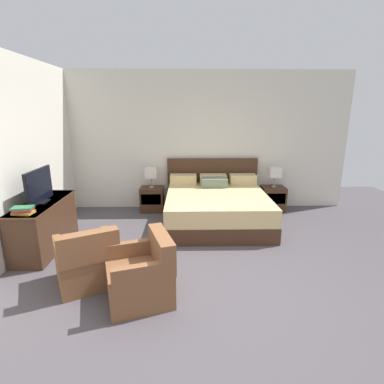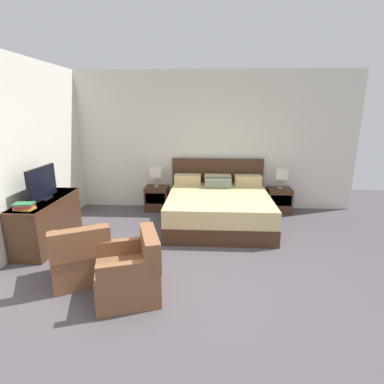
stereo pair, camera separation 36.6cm
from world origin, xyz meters
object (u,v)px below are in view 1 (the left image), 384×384
nightstand_left (152,199)px  nightstand_right (273,198)px  dresser (45,225)px  armchair_companion (142,276)px  table_lamp_right (275,173)px  bed (216,206)px  book_blue_cover (23,210)px  book_small_top (22,208)px  armchair_by_window (87,262)px  table_lamp_left (151,173)px  book_red_cover (23,213)px  tv (39,187)px

nightstand_left → nightstand_right: size_ratio=1.00×
dresser → armchair_companion: bearing=-38.3°
table_lamp_right → bed: bearing=-150.8°
nightstand_left → book_blue_cover: bearing=-121.5°
book_small_top → armchair_companion: 1.92m
nightstand_left → bed: bearing=-29.1°
bed → nightstand_left: size_ratio=3.92×
nightstand_right → table_lamp_right: table_lamp_right is taller
armchair_by_window → nightstand_left: bearing=80.1°
table_lamp_left → book_red_cover: bearing=-121.6°
nightstand_right → book_blue_cover: size_ratio=2.34×
armchair_by_window → table_lamp_right: bearing=42.3°
armchair_companion → book_red_cover: bearing=154.8°
book_blue_cover → armchair_by_window: (0.94, -0.47, -0.52)m
table_lamp_right → book_red_cover: 4.64m
table_lamp_right → armchair_by_window: 4.18m
bed → dresser: (-2.73, -1.07, 0.07)m
dresser → book_red_cover: book_red_cover is taller
nightstand_left → book_small_top: bearing=-121.7°
book_blue_cover → dresser: bearing=91.2°
dresser → tv: (0.00, -0.02, 0.61)m
book_red_cover → book_blue_cover: size_ratio=1.15×
dresser → armchair_by_window: armchair_by_window is taller
table_lamp_left → armchair_by_window: table_lamp_left is taller
armchair_by_window → book_small_top: bearing=153.9°
bed → book_blue_cover: bed is taller
table_lamp_right → dresser: table_lamp_right is taller
nightstand_left → table_lamp_left: bearing=90.0°
nightstand_right → table_lamp_right: 0.57m
tv → nightstand_right: bearing=24.3°
bed → nightstand_right: bearing=29.1°
armchair_by_window → armchair_companion: size_ratio=1.07×
nightstand_right → armchair_companion: bearing=-127.1°
table_lamp_right → tv: size_ratio=0.56×
book_red_cover → tv: bearing=90.2°
bed → armchair_by_window: (-1.78, -2.07, -0.04)m
nightstand_left → tv: bearing=-128.3°
tv → armchair_by_window: tv is taller
armchair_companion → armchair_by_window: bearing=156.1°
nightstand_right → table_lamp_left: table_lamp_left is taller
nightstand_right → table_lamp_left: size_ratio=1.22×
dresser → book_small_top: (0.00, -0.53, 0.45)m
book_small_top → armchair_by_window: bearing=-26.1°
table_lamp_left → armchair_companion: bearing=-85.7°
dresser → tv: size_ratio=1.88×
book_blue_cover → armchair_companion: (1.66, -0.78, -0.52)m
nightstand_right → tv: size_ratio=0.68×
dresser → book_blue_cover: size_ratio=6.51×
book_small_top → table_lamp_right: bearing=30.0°
dresser → book_red_cover: (0.00, -0.53, 0.38)m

